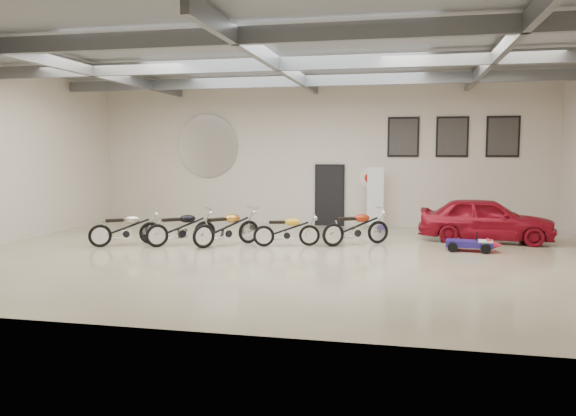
% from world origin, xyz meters
% --- Properties ---
extents(floor, '(16.00, 12.00, 0.01)m').
position_xyz_m(floor, '(0.00, 0.00, 0.00)').
color(floor, '#BBB18F').
rests_on(floor, ground).
extents(ceiling, '(16.00, 12.00, 0.01)m').
position_xyz_m(ceiling, '(0.00, 0.00, 5.00)').
color(ceiling, gray).
rests_on(ceiling, back_wall).
extents(back_wall, '(16.00, 0.02, 5.00)m').
position_xyz_m(back_wall, '(0.00, 6.00, 2.50)').
color(back_wall, beige).
rests_on(back_wall, floor).
extents(ceiling_beams, '(15.80, 11.80, 0.32)m').
position_xyz_m(ceiling_beams, '(0.00, 0.00, 4.75)').
color(ceiling_beams, slate).
rests_on(ceiling_beams, ceiling).
extents(door, '(0.92, 0.08, 2.10)m').
position_xyz_m(door, '(0.50, 5.95, 1.05)').
color(door, black).
rests_on(door, back_wall).
extents(logo_plaque, '(2.30, 0.06, 1.16)m').
position_xyz_m(logo_plaque, '(-4.00, 5.95, 2.80)').
color(logo_plaque, silver).
rests_on(logo_plaque, back_wall).
extents(poster_left, '(1.05, 0.08, 1.35)m').
position_xyz_m(poster_left, '(3.00, 5.96, 3.10)').
color(poster_left, black).
rests_on(poster_left, back_wall).
extents(poster_mid, '(1.05, 0.08, 1.35)m').
position_xyz_m(poster_mid, '(4.60, 5.96, 3.10)').
color(poster_mid, black).
rests_on(poster_mid, back_wall).
extents(poster_right, '(1.05, 0.08, 1.35)m').
position_xyz_m(poster_right, '(6.20, 5.96, 3.10)').
color(poster_right, black).
rests_on(poster_right, back_wall).
extents(oil_sign, '(0.72, 0.10, 0.72)m').
position_xyz_m(oil_sign, '(1.90, 5.95, 1.70)').
color(oil_sign, white).
rests_on(oil_sign, back_wall).
extents(banner_stand, '(0.55, 0.24, 2.01)m').
position_xyz_m(banner_stand, '(2.11, 5.50, 1.01)').
color(banner_stand, white).
rests_on(banner_stand, floor).
extents(motorcycle_silver, '(1.94, 1.61, 1.01)m').
position_xyz_m(motorcycle_silver, '(-4.53, 0.64, 0.51)').
color(motorcycle_silver, silver).
rests_on(motorcycle_silver, floor).
extents(motorcycle_black, '(1.90, 1.77, 1.03)m').
position_xyz_m(motorcycle_black, '(-3.02, 1.03, 0.52)').
color(motorcycle_black, silver).
rests_on(motorcycle_black, floor).
extents(motorcycle_gold, '(1.85, 1.93, 1.06)m').
position_xyz_m(motorcycle_gold, '(-1.75, 1.20, 0.53)').
color(motorcycle_gold, silver).
rests_on(motorcycle_gold, floor).
extents(motorcycle_yellow, '(1.90, 1.07, 0.95)m').
position_xyz_m(motorcycle_yellow, '(-0.09, 1.46, 0.47)').
color(motorcycle_yellow, silver).
rests_on(motorcycle_yellow, floor).
extents(motorcycle_red, '(2.04, 1.63, 1.05)m').
position_xyz_m(motorcycle_red, '(1.77, 2.07, 0.53)').
color(motorcycle_red, silver).
rests_on(motorcycle_red, floor).
extents(go_kart, '(1.52, 0.80, 0.53)m').
position_xyz_m(go_kart, '(4.92, 1.70, 0.26)').
color(go_kart, navy).
rests_on(go_kart, floor).
extents(vintage_car, '(1.81, 3.91, 1.30)m').
position_xyz_m(vintage_car, '(5.43, 3.51, 0.65)').
color(vintage_car, maroon).
rests_on(vintage_car, floor).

